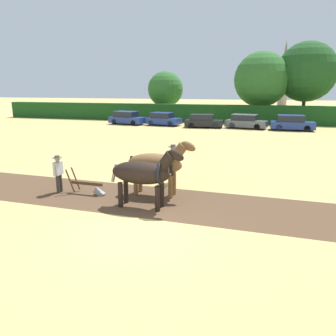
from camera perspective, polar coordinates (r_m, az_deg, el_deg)
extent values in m
plane|color=tan|center=(10.18, -5.64, -11.09)|extent=(240.00, 240.00, 0.00)
cube|color=brown|center=(14.44, -16.54, -4.01)|extent=(23.40, 3.98, 0.01)
cube|color=#194719|center=(41.84, 11.63, 9.17)|extent=(65.45, 1.35, 2.25)
cylinder|color=#423323|center=(47.14, -0.46, 10.24)|extent=(0.44, 0.44, 2.76)
sphere|color=#2D6628|center=(47.05, -0.46, 13.56)|extent=(4.91, 4.91, 4.91)
cylinder|color=brown|center=(44.78, 15.68, 9.98)|extent=(0.44, 0.44, 3.43)
sphere|color=#2D6628|center=(44.72, 15.99, 14.61)|extent=(6.95, 6.95, 6.95)
cylinder|color=#423323|center=(45.99, 22.53, 10.03)|extent=(0.44, 0.44, 4.20)
sphere|color=#1E4C1E|center=(45.98, 23.01, 15.15)|extent=(7.37, 7.37, 7.37)
cylinder|color=gray|center=(84.33, 19.34, 12.39)|extent=(2.09, 2.09, 6.73)
cone|color=slate|center=(84.58, 19.75, 17.44)|extent=(2.30, 2.30, 8.22)
ellipsoid|color=black|center=(11.83, -4.77, -0.81)|extent=(2.23, 0.92, 0.83)
cylinder|color=black|center=(12.04, -1.08, -4.65)|extent=(0.18, 0.18, 0.93)
cylinder|color=black|center=(11.61, -1.84, -5.36)|extent=(0.18, 0.18, 0.93)
cylinder|color=black|center=(12.55, -7.33, -3.99)|extent=(0.18, 0.18, 0.93)
cylinder|color=black|center=(12.14, -8.28, -4.64)|extent=(0.18, 0.18, 0.93)
cylinder|color=black|center=(11.41, -0.44, 1.02)|extent=(0.75, 0.41, 0.82)
ellipsoid|color=black|center=(11.24, 1.38, 2.22)|extent=(0.68, 0.27, 0.54)
cube|color=gray|center=(11.32, 0.37, 1.83)|extent=(0.38, 0.09, 0.51)
cylinder|color=gray|center=(12.28, -9.31, -0.83)|extent=(0.30, 0.13, 0.71)
torus|color=black|center=(11.55, -1.22, -0.79)|extent=(0.13, 0.85, 0.85)
ellipsoid|color=brown|center=(13.17, -2.35, 0.74)|extent=(2.30, 0.93, 0.85)
cylinder|color=brown|center=(13.39, 1.03, -2.76)|extent=(0.18, 0.18, 0.92)
cylinder|color=brown|center=(12.94, 0.42, -3.34)|extent=(0.18, 0.18, 0.92)
cylinder|color=brown|center=(13.86, -4.86, -2.22)|extent=(0.18, 0.18, 0.92)
cylinder|color=brown|center=(13.43, -5.65, -2.77)|extent=(0.18, 0.18, 0.92)
cylinder|color=brown|center=(12.78, 1.73, 2.59)|extent=(0.80, 0.42, 0.90)
ellipsoid|color=brown|center=(12.62, 3.58, 3.81)|extent=(0.68, 0.27, 0.54)
cube|color=black|center=(12.70, 2.55, 3.33)|extent=(0.42, 0.09, 0.57)
cylinder|color=black|center=(13.59, -6.64, 0.68)|extent=(0.30, 0.13, 0.71)
torus|color=black|center=(12.91, 0.99, 0.79)|extent=(0.13, 0.87, 0.87)
cube|color=#4C331E|center=(13.90, -13.99, -2.60)|extent=(1.43, 0.13, 0.12)
cube|color=#939399|center=(13.72, -11.86, -4.23)|extent=(0.48, 0.21, 0.39)
cylinder|color=#4C331E|center=(14.37, -15.80, -1.77)|extent=(0.40, 0.07, 0.96)
cylinder|color=#4C331E|center=(14.05, -16.68, -2.18)|extent=(0.40, 0.07, 0.96)
cylinder|color=#38332D|center=(14.51, -18.20, -2.47)|extent=(0.14, 0.14, 0.77)
cylinder|color=#38332D|center=(14.34, -18.63, -2.69)|extent=(0.14, 0.14, 0.77)
cube|color=silver|center=(14.26, -18.61, -0.04)|extent=(0.22, 0.46, 0.55)
sphere|color=tan|center=(14.18, -18.73, 1.46)|extent=(0.21, 0.21, 0.21)
cylinder|color=silver|center=(14.49, -18.04, 0.11)|extent=(0.09, 0.09, 0.51)
cylinder|color=silver|center=(14.05, -19.19, -0.39)|extent=(0.09, 0.09, 0.51)
cylinder|color=#665B4C|center=(14.17, -18.75, 1.71)|extent=(0.40, 0.40, 0.02)
cylinder|color=#665B4C|center=(14.16, -18.76, 1.90)|extent=(0.20, 0.20, 0.10)
cylinder|color=#4C4C4C|center=(15.15, 0.70, -0.88)|extent=(0.14, 0.14, 0.88)
cylinder|color=#4C4C4C|center=(14.95, 1.06, -1.08)|extent=(0.14, 0.14, 0.88)
cube|color=#4C6B4C|center=(14.88, 0.89, 1.82)|extent=(0.48, 0.52, 0.62)
sphere|color=tan|center=(14.80, 0.89, 3.47)|extent=(0.24, 0.24, 0.24)
cylinder|color=#4C6B4C|center=(15.15, 0.41, 1.95)|extent=(0.09, 0.09, 0.59)
cylinder|color=#4C6B4C|center=(14.62, 1.38, 1.51)|extent=(0.09, 0.09, 0.59)
cylinder|color=#665B4C|center=(14.78, 0.90, 3.74)|extent=(0.45, 0.45, 0.02)
cylinder|color=#665B4C|center=(14.77, 0.90, 3.93)|extent=(0.23, 0.23, 0.10)
cube|color=navy|center=(40.16, -7.06, 8.31)|extent=(4.69, 2.64, 0.72)
cube|color=black|center=(40.23, -7.35, 9.27)|extent=(2.92, 2.11, 0.61)
cube|color=navy|center=(40.21, -7.36, 9.74)|extent=(2.92, 2.11, 0.06)
cylinder|color=black|center=(40.08, -4.77, 8.04)|extent=(0.66, 0.34, 0.62)
cylinder|color=black|center=(38.76, -6.03, 7.82)|extent=(0.66, 0.34, 0.62)
cylinder|color=black|center=(41.61, -8.00, 8.17)|extent=(0.66, 0.34, 0.62)
cylinder|color=black|center=(40.34, -9.31, 7.95)|extent=(0.66, 0.34, 0.62)
cube|color=navy|center=(38.67, -0.76, 8.20)|extent=(4.18, 2.41, 0.69)
cube|color=black|center=(38.70, -1.03, 9.14)|extent=(2.59, 1.99, 0.57)
cube|color=navy|center=(38.67, -1.03, 9.61)|extent=(2.59, 1.99, 0.06)
cylinder|color=black|center=(38.92, 1.40, 7.95)|extent=(0.69, 0.32, 0.67)
cylinder|color=black|center=(37.44, 0.40, 7.72)|extent=(0.69, 0.32, 0.67)
cylinder|color=black|center=(39.95, -1.85, 8.09)|extent=(0.69, 0.32, 0.67)
cylinder|color=black|center=(38.51, -2.95, 7.87)|extent=(0.69, 0.32, 0.67)
cube|color=black|center=(36.83, 6.27, 7.80)|extent=(4.22, 2.10, 0.67)
cube|color=black|center=(36.79, 5.97, 8.76)|extent=(2.57, 1.79, 0.56)
cube|color=black|center=(36.77, 5.99, 9.24)|extent=(2.57, 1.79, 0.06)
cylinder|color=black|center=(37.52, 8.33, 7.54)|extent=(0.62, 0.27, 0.60)
cylinder|color=black|center=(35.97, 8.16, 7.28)|extent=(0.62, 0.27, 0.60)
cylinder|color=black|center=(37.77, 4.45, 7.68)|extent=(0.62, 0.27, 0.60)
cylinder|color=black|center=(36.22, 4.12, 7.43)|extent=(0.62, 0.27, 0.60)
cube|color=#565B66|center=(36.70, 13.46, 7.53)|extent=(4.56, 2.47, 0.70)
cube|color=black|center=(36.69, 13.18, 8.55)|extent=(2.83, 1.98, 0.59)
cube|color=#565B66|center=(36.66, 13.21, 9.05)|extent=(2.83, 1.98, 0.06)
cylinder|color=black|center=(37.16, 15.73, 7.14)|extent=(0.66, 0.33, 0.64)
cylinder|color=black|center=(35.71, 15.25, 6.92)|extent=(0.66, 0.33, 0.64)
cylinder|color=black|center=(37.76, 11.72, 7.47)|extent=(0.66, 0.33, 0.64)
cylinder|color=black|center=(36.34, 11.09, 7.26)|extent=(0.66, 0.33, 0.64)
cube|color=navy|center=(36.39, 20.83, 6.99)|extent=(4.35, 1.84, 0.73)
cube|color=black|center=(36.31, 20.58, 8.06)|extent=(2.62, 1.64, 0.61)
cube|color=navy|center=(36.28, 20.63, 8.59)|extent=(2.62, 1.64, 0.06)
cylinder|color=black|center=(37.33, 22.76, 6.63)|extent=(0.65, 0.23, 0.65)
cylinder|color=black|center=(35.79, 23.05, 6.34)|extent=(0.65, 0.23, 0.65)
cylinder|color=black|center=(37.09, 18.63, 6.93)|extent=(0.65, 0.23, 0.65)
cylinder|color=black|center=(35.54, 18.75, 6.66)|extent=(0.65, 0.23, 0.65)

